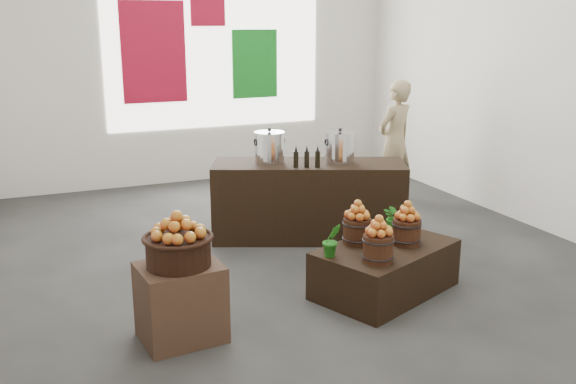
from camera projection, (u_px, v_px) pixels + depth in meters
name	position (u px, v px, depth m)	size (l,w,h in m)	color
ground	(291.00, 256.00, 6.58)	(7.00, 7.00, 0.00)	#393936
back_wall	(195.00, 44.00, 9.17)	(6.00, 0.04, 4.00)	silver
back_opening	(215.00, 44.00, 9.26)	(3.20, 0.02, 2.40)	white
deco_red_left	(154.00, 52.00, 8.94)	(0.90, 0.04, 1.40)	maroon
deco_green_right	(255.00, 64.00, 9.56)	(0.70, 0.04, 1.00)	#12751C
deco_red_upper	(208.00, 8.00, 9.08)	(0.50, 0.04, 0.50)	maroon
crate	(181.00, 302.00, 4.80)	(0.59, 0.49, 0.59)	brown
wicker_basket	(178.00, 252.00, 4.70)	(0.48, 0.48, 0.22)	black
apples_in_basket	(177.00, 225.00, 4.64)	(0.37, 0.37, 0.20)	maroon
display_table	(385.00, 269.00, 5.66)	(1.24, 0.76, 0.43)	black
apple_bucket_front_left	(378.00, 248.00, 5.22)	(0.25, 0.25, 0.23)	#3E1C10
apples_in_bucket_front_left	(379.00, 225.00, 5.17)	(0.19, 0.19, 0.17)	maroon
apple_bucket_front_right	(406.00, 232.00, 5.62)	(0.25, 0.25, 0.23)	#3E1C10
apples_in_bucket_front_right	(408.00, 210.00, 5.57)	(0.19, 0.19, 0.17)	maroon
apple_bucket_rear	(357.00, 231.00, 5.65)	(0.25, 0.25, 0.23)	#3E1C10
apples_in_bucket_rear	(358.00, 210.00, 5.59)	(0.19, 0.19, 0.17)	maroon
herb_garnish_right	(396.00, 217.00, 5.94)	(0.27, 0.23, 0.30)	#1C6C16
herb_garnish_left	(332.00, 240.00, 5.33)	(0.16, 0.13, 0.29)	#1C6C16
counter	(309.00, 201.00, 7.03)	(2.07, 0.66, 0.85)	black
stock_pot_left	(270.00, 148.00, 6.87)	(0.32, 0.32, 0.32)	silver
stock_pot_center	(340.00, 148.00, 6.87)	(0.32, 0.32, 0.32)	silver
oil_cruets	(309.00, 156.00, 6.68)	(0.23, 0.06, 0.24)	black
shopper	(395.00, 141.00, 8.39)	(0.58, 0.38, 1.60)	#98845D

